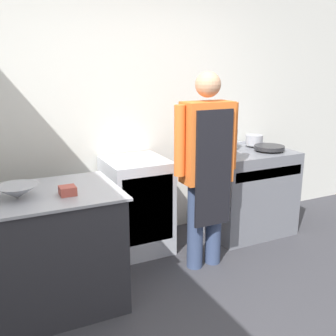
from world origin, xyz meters
TOP-DOWN VIEW (x-y plane):
  - wall_back at (0.00, 1.94)m, footprint 8.00×0.05m
  - prep_counter at (-1.03, 1.00)m, footprint 1.34×0.77m
  - stove at (1.26, 1.50)m, footprint 0.87×0.72m
  - fridge_unit at (0.04, 1.59)m, footprint 0.57×0.60m
  - person_cook at (0.46, 1.02)m, footprint 0.60×0.24m
  - mixing_bowl at (-1.05, 0.96)m, footprint 0.28×0.28m
  - plastic_tub at (-0.73, 0.88)m, footprint 0.11×0.11m
  - stock_pot at (1.07, 1.63)m, footprint 0.24×0.24m
  - saute_pan at (1.44, 1.38)m, footprint 0.31×0.31m
  - sauce_pot at (1.44, 1.63)m, footprint 0.18×0.18m

SIDE VIEW (x-z plane):
  - prep_counter at x=-1.03m, z-range 0.00..0.89m
  - stove at x=1.26m, z-range -0.01..0.90m
  - fridge_unit at x=0.04m, z-range 0.00..0.90m
  - plastic_tub at x=-0.73m, z-range 0.89..0.95m
  - saute_pan at x=1.44m, z-range 0.91..0.94m
  - mixing_bowl at x=-1.05m, z-range 0.89..0.98m
  - sauce_pot at x=1.44m, z-range 0.91..1.01m
  - person_cook at x=0.46m, z-range 0.11..1.81m
  - stock_pot at x=1.07m, z-range 0.91..1.14m
  - wall_back at x=0.00m, z-range 0.00..2.70m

